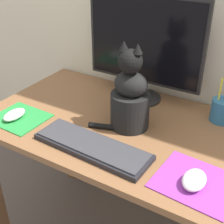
{
  "coord_description": "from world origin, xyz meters",
  "views": [
    {
      "loc": [
        0.45,
        -0.89,
        1.35
      ],
      "look_at": [
        -0.03,
        -0.1,
        0.81
      ],
      "focal_mm": 50.0,
      "sensor_mm": 36.0,
      "label": 1
    }
  ],
  "objects_px": {
    "computer_mouse_left": "(14,115)",
    "monitor": "(144,46)",
    "computer_mouse_right": "(194,180)",
    "pen_cup": "(222,110)",
    "cat": "(130,97)",
    "keyboard": "(92,146)"
  },
  "relations": [
    {
      "from": "computer_mouse_left",
      "to": "pen_cup",
      "type": "bearing_deg",
      "value": 29.91
    },
    {
      "from": "computer_mouse_left",
      "to": "computer_mouse_right",
      "type": "bearing_deg",
      "value": -0.23
    },
    {
      "from": "computer_mouse_left",
      "to": "computer_mouse_right",
      "type": "height_order",
      "value": "computer_mouse_right"
    },
    {
      "from": "monitor",
      "to": "pen_cup",
      "type": "bearing_deg",
      "value": -1.02
    },
    {
      "from": "monitor",
      "to": "computer_mouse_right",
      "type": "bearing_deg",
      "value": -48.03
    },
    {
      "from": "keyboard",
      "to": "computer_mouse_left",
      "type": "height_order",
      "value": "computer_mouse_left"
    },
    {
      "from": "cat",
      "to": "computer_mouse_left",
      "type": "bearing_deg",
      "value": -153.31
    },
    {
      "from": "cat",
      "to": "pen_cup",
      "type": "bearing_deg",
      "value": 38.87
    },
    {
      "from": "monitor",
      "to": "computer_mouse_right",
      "type": "height_order",
      "value": "monitor"
    },
    {
      "from": "monitor",
      "to": "computer_mouse_left",
      "type": "relative_size",
      "value": 5.0
    },
    {
      "from": "keyboard",
      "to": "computer_mouse_right",
      "type": "xyz_separation_m",
      "value": [
        0.35,
        0.0,
        0.01
      ]
    },
    {
      "from": "keyboard",
      "to": "cat",
      "type": "relative_size",
      "value": 1.28
    },
    {
      "from": "computer_mouse_right",
      "to": "monitor",
      "type": "bearing_deg",
      "value": 131.97
    },
    {
      "from": "computer_mouse_right",
      "to": "cat",
      "type": "height_order",
      "value": "cat"
    },
    {
      "from": "computer_mouse_left",
      "to": "monitor",
      "type": "bearing_deg",
      "value": 49.17
    },
    {
      "from": "computer_mouse_right",
      "to": "pen_cup",
      "type": "relative_size",
      "value": 0.56
    },
    {
      "from": "keyboard",
      "to": "cat",
      "type": "height_order",
      "value": "cat"
    },
    {
      "from": "keyboard",
      "to": "pen_cup",
      "type": "height_order",
      "value": "pen_cup"
    },
    {
      "from": "keyboard",
      "to": "pen_cup",
      "type": "bearing_deg",
      "value": 53.89
    },
    {
      "from": "computer_mouse_left",
      "to": "cat",
      "type": "height_order",
      "value": "cat"
    },
    {
      "from": "computer_mouse_left",
      "to": "pen_cup",
      "type": "relative_size",
      "value": 0.57
    },
    {
      "from": "computer_mouse_left",
      "to": "cat",
      "type": "distance_m",
      "value": 0.46
    }
  ]
}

